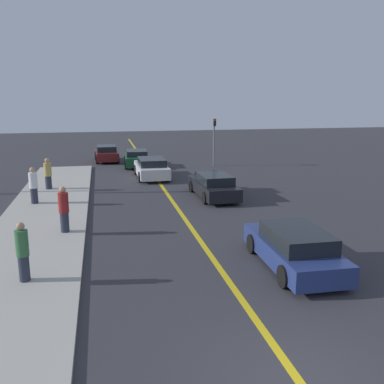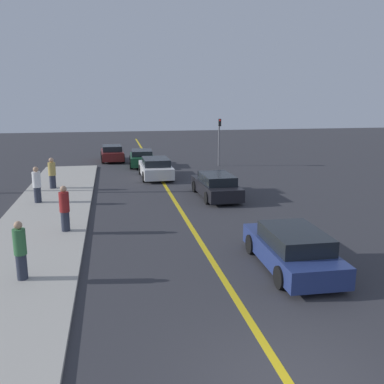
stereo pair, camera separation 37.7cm
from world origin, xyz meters
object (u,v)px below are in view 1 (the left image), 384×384
at_px(pedestrian_by_sign, 48,174).
at_px(car_ahead_center, 213,186).
at_px(pedestrian_mid_group, 64,209).
at_px(car_far_distant, 151,168).
at_px(pedestrian_near_curb, 23,252).
at_px(car_oncoming_far, 107,154).
at_px(car_near_right_lane, 294,248).
at_px(pedestrian_far_standing, 33,185).
at_px(car_parked_left_lot, 137,158).
at_px(traffic_light, 214,137).

bearing_deg(pedestrian_by_sign, car_ahead_center, -21.39).
bearing_deg(pedestrian_mid_group, car_far_distant, 67.03).
height_order(pedestrian_near_curb, pedestrian_by_sign, pedestrian_by_sign).
height_order(car_ahead_center, car_oncoming_far, car_oncoming_far).
height_order(car_near_right_lane, pedestrian_far_standing, pedestrian_far_standing).
bearing_deg(car_parked_left_lot, car_oncoming_far, 127.09).
height_order(car_parked_left_lot, pedestrian_far_standing, pedestrian_far_standing).
bearing_deg(car_ahead_center, pedestrian_by_sign, 157.07).
distance_m(car_far_distant, pedestrian_by_sign, 6.80).
distance_m(pedestrian_far_standing, traffic_light, 15.59).
relative_size(car_parked_left_lot, pedestrian_by_sign, 2.27).
bearing_deg(car_ahead_center, car_parked_left_lot, 104.27).
height_order(car_near_right_lane, pedestrian_mid_group, pedestrian_mid_group).
xyz_separation_m(pedestrian_far_standing, pedestrian_by_sign, (0.31, 3.37, -0.02)).
relative_size(car_ahead_center, pedestrian_far_standing, 2.55).
xyz_separation_m(car_far_distant, pedestrian_near_curb, (-5.52, -15.61, 0.34)).
relative_size(car_parked_left_lot, pedestrian_far_standing, 2.22).
distance_m(car_ahead_center, pedestrian_far_standing, 9.12).
xyz_separation_m(car_far_distant, pedestrian_far_standing, (-6.53, -6.11, 0.37)).
height_order(pedestrian_mid_group, pedestrian_by_sign, pedestrian_mid_group).
xyz_separation_m(car_parked_left_lot, pedestrian_mid_group, (-4.16, -16.05, 0.39)).
bearing_deg(car_near_right_lane, car_parked_left_lot, 99.79).
bearing_deg(pedestrian_by_sign, car_far_distant, 23.80).
distance_m(car_ahead_center, traffic_light, 10.63).
xyz_separation_m(car_ahead_center, pedestrian_near_curb, (-8.10, -9.42, 0.37)).
bearing_deg(traffic_light, car_far_distant, -143.38).
bearing_deg(car_parked_left_lot, pedestrian_far_standing, -116.18).
bearing_deg(pedestrian_mid_group, car_ahead_center, 34.15).
relative_size(car_far_distant, pedestrian_far_standing, 2.50).
height_order(car_parked_left_lot, pedestrian_near_curb, pedestrian_near_curb).
height_order(car_oncoming_far, pedestrian_mid_group, pedestrian_mid_group).
bearing_deg(pedestrian_far_standing, pedestrian_by_sign, 84.73).
xyz_separation_m(pedestrian_mid_group, pedestrian_far_standing, (-1.81, 5.03, -0.01)).
relative_size(car_parked_left_lot, pedestrian_mid_group, 2.22).
distance_m(car_near_right_lane, car_parked_left_lot, 21.18).
xyz_separation_m(car_parked_left_lot, car_oncoming_far, (-2.21, 3.17, 0.01)).
height_order(pedestrian_mid_group, traffic_light, traffic_light).
height_order(car_oncoming_far, pedestrian_near_curb, pedestrian_near_curb).
bearing_deg(pedestrian_by_sign, car_parked_left_lot, 53.51).
xyz_separation_m(car_oncoming_far, pedestrian_far_standing, (-3.76, -14.19, 0.38)).
height_order(car_far_distant, traffic_light, traffic_light).
distance_m(car_near_right_lane, traffic_light, 20.24).
bearing_deg(pedestrian_far_standing, car_oncoming_far, 75.17).
relative_size(car_near_right_lane, traffic_light, 1.25).
relative_size(car_oncoming_far, pedestrian_far_standing, 2.16).
height_order(car_far_distant, pedestrian_mid_group, pedestrian_mid_group).
distance_m(pedestrian_near_curb, pedestrian_far_standing, 9.55).
distance_m(car_far_distant, car_oncoming_far, 8.54).
relative_size(car_near_right_lane, pedestrian_mid_group, 2.50).
bearing_deg(car_far_distant, car_near_right_lane, -81.60).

